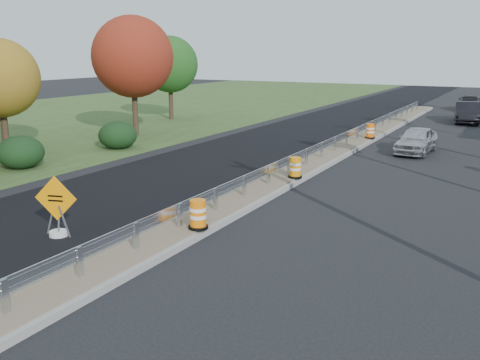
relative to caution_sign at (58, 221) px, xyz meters
The scene contains 16 objects.
ground 6.57m from the caution_sign, 62.78° to the left, with size 140.00×140.00×0.00m, color black.
grass_verge_near 26.30m from the caution_sign, 142.99° to the left, with size 30.00×120.00×0.03m, color #374A20.
milled_overlay 15.90m from the caution_sign, 95.05° to the left, with size 7.20×120.00×0.01m, color black.
median 14.16m from the caution_sign, 77.76° to the left, with size 1.60×55.00×0.23m.
guardrail 15.14m from the caution_sign, 78.57° to the left, with size 0.10×46.15×0.72m.
hedge_mid 10.31m from the caution_sign, 145.54° to the left, with size 2.09×2.09×1.52m, color black.
hedge_north 14.29m from the caution_sign, 124.06° to the left, with size 2.09×2.09×1.52m, color black.
tree_near_red 19.24m from the caution_sign, 122.28° to the left, with size 4.95×4.95×7.35m.
tree_near_back 27.41m from the caution_sign, 118.61° to the left, with size 4.29×4.29×6.37m.
caution_sign is the anchor object (origin of this frame).
barrel_median_near 4.05m from the caution_sign, 28.75° to the left, with size 0.58×0.58×0.85m.
barrel_median_mid 9.86m from the caution_sign, 68.90° to the left, with size 0.57×0.57×0.83m.
barrel_median_far 20.90m from the caution_sign, 80.22° to the left, with size 0.58×0.58×0.85m.
car_silver 19.45m from the caution_sign, 70.18° to the left, with size 1.61×4.01×1.37m, color #BBBABF.
car_dark_mid 33.46m from the caution_sign, 76.90° to the left, with size 1.63×4.67×1.54m, color black.
car_dark_far 42.65m from the caution_sign, 80.81° to the left, with size 1.91×4.69×1.36m, color black.
Camera 1 is at (8.60, -16.25, 5.23)m, focal length 40.00 mm.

